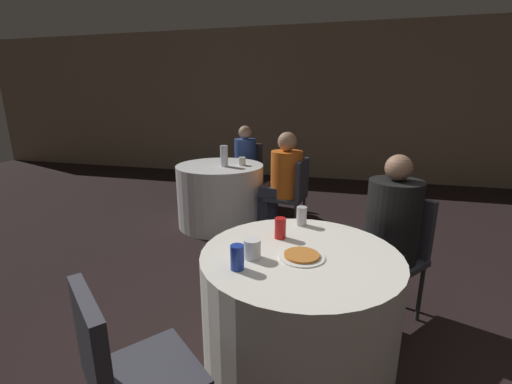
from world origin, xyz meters
TOP-DOWN VIEW (x-y plane):
  - ground_plane at (0.00, 0.00)m, footprint 16.00×16.00m
  - wall_back at (0.00, 5.07)m, footprint 16.00×0.06m
  - table_near at (-0.11, 0.02)m, footprint 1.06×1.06m
  - table_far at (-1.38, 2.16)m, footprint 1.05×1.05m
  - chair_near_southwest at (-0.70, -0.72)m, footprint 0.56×0.56m
  - chair_near_northeast at (0.47, 0.75)m, footprint 0.56×0.56m
  - chair_far_east at (-0.45, 2.03)m, footprint 0.46×0.45m
  - chair_far_north at (-1.30, 3.09)m, footprint 0.43×0.44m
  - person_blue_shirt at (-1.31, 2.93)m, footprint 0.32×0.49m
  - person_orange_shirt at (-0.61, 2.05)m, footprint 0.51×0.38m
  - person_black_shirt at (0.38, 0.63)m, footprint 0.47×0.49m
  - pizza_plate_near at (-0.10, -0.03)m, footprint 0.24×0.24m
  - soda_can_blue at (-0.38, -0.23)m, footprint 0.07×0.07m
  - soda_can_red at (-0.26, 0.19)m, footprint 0.07×0.07m
  - soda_can_silver at (-0.16, 0.43)m, footprint 0.07×0.07m
  - cup_near at (-0.35, -0.10)m, footprint 0.09×0.09m
  - bottle_far at (-1.29, 2.10)m, footprint 0.09×0.09m
  - cup_far at (-1.11, 2.22)m, footprint 0.08×0.08m

SIDE VIEW (x-z plane):
  - ground_plane at x=0.00m, z-range 0.00..0.00m
  - table_near at x=-0.11m, z-range 0.00..0.75m
  - table_far at x=-1.38m, z-range 0.00..0.75m
  - chair_near_southwest at x=-0.70m, z-range 0.10..0.98m
  - chair_near_northeast at x=0.47m, z-range 0.10..0.98m
  - chair_far_east at x=-0.45m, z-range 0.10..0.98m
  - chair_far_north at x=-1.30m, z-range 0.10..0.98m
  - person_blue_shirt at x=-1.31m, z-range 0.00..1.15m
  - person_orange_shirt at x=-0.61m, z-range 0.02..1.20m
  - person_black_shirt at x=0.38m, z-range 0.02..1.21m
  - pizza_plate_near at x=-0.10m, z-range 0.75..0.77m
  - cup_far at x=-1.11m, z-range 0.75..0.85m
  - cup_near at x=-0.35m, z-range 0.75..0.85m
  - soda_can_blue at x=-0.38m, z-range 0.75..0.87m
  - soda_can_red at x=-0.26m, z-range 0.75..0.87m
  - soda_can_silver at x=-0.16m, z-range 0.75..0.87m
  - bottle_far at x=-1.29m, z-range 0.75..1.00m
  - wall_back at x=0.00m, z-range 0.00..2.80m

